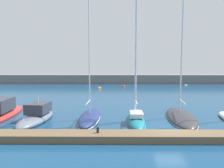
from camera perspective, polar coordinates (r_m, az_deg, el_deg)
The scene contains 11 objects.
ground_plane at distance 20.46m, azimuth 14.38°, elevation -11.59°, with size 120.00×120.00×0.00m, color navy.
dock_pier at distance 18.61m, azimuth 15.85°, elevation -12.50°, with size 38.97×1.82×0.57m, color brown.
breakwater_seawall at distance 60.49m, azimuth 5.06°, elevation 1.26°, with size 108.00×3.47×2.28m, color slate.
motorboat_slate_second at distance 24.44m, azimuth -18.29°, elevation -7.59°, with size 3.00×7.14×2.76m.
sailboat_navy_third at distance 23.99m, azimuth -5.60°, elevation -8.17°, with size 2.33×7.82×12.20m.
sailboat_teal_fourth at distance 22.71m, azimuth 5.98°, elevation -8.71°, with size 1.86×6.51×13.94m.
sailboat_charcoal_fifth at distance 25.29m, azimuth 16.79°, elevation -7.67°, with size 3.72×9.07×18.85m.
mooring_buoy_white at distance 57.98m, azimuth 17.91°, elevation -0.35°, with size 0.57×0.57×0.57m, color white.
mooring_buoy_red at distance 52.37m, azimuth 2.88°, elevation -0.72°, with size 0.74×0.74×0.74m, color red.
mooring_buoy_orange at distance 49.30m, azimuth -3.23°, elevation -1.14°, with size 0.83×0.83×0.83m, color orange.
dock_bollard at distance 17.86m, azimuth -3.56°, elevation -11.36°, with size 0.20×0.20×0.44m, color black.
Camera 1 is at (-4.81, -18.92, 6.12)m, focal length 36.70 mm.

